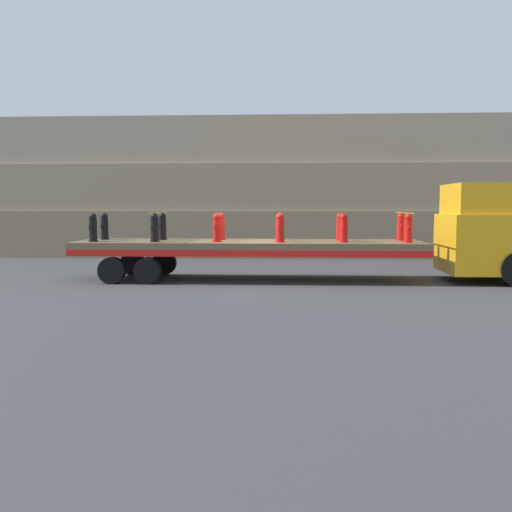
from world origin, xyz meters
TOP-DOWN VIEW (x-y plane):
  - ground_plane at (0.00, 0.00)m, footprint 120.00×120.00m
  - rock_cliff at (0.00, 8.82)m, footprint 60.00×3.30m
  - truck_cab at (7.42, 0.00)m, footprint 2.67×2.66m
  - flatbed_trailer at (-0.42, 0.00)m, footprint 10.83×2.63m
  - fire_hydrant_black_near_0 at (-4.82, -0.56)m, footprint 0.31×0.48m
  - fire_hydrant_black_far_0 at (-4.82, 0.56)m, footprint 0.31×0.48m
  - fire_hydrant_black_near_1 at (-2.89, -0.56)m, footprint 0.31×0.48m
  - fire_hydrant_black_far_1 at (-2.89, 0.56)m, footprint 0.31×0.48m
  - fire_hydrant_red_near_2 at (-0.96, -0.56)m, footprint 0.31×0.48m
  - fire_hydrant_red_far_2 at (-0.96, 0.56)m, footprint 0.31×0.48m
  - fire_hydrant_red_near_3 at (0.96, -0.56)m, footprint 0.31×0.48m
  - fire_hydrant_red_far_3 at (0.96, 0.56)m, footprint 0.31×0.48m
  - fire_hydrant_red_near_4 at (2.89, -0.56)m, footprint 0.31×0.48m
  - fire_hydrant_red_far_4 at (2.89, 0.56)m, footprint 0.31×0.48m
  - fire_hydrant_red_near_5 at (4.82, -0.56)m, footprint 0.31×0.48m
  - fire_hydrant_red_far_5 at (4.82, 0.56)m, footprint 0.31×0.48m
  - cargo_strap_rear at (-2.89, 0.00)m, footprint 0.05×2.73m
  - cargo_strap_middle at (4.82, 0.00)m, footprint 0.05×2.73m

SIDE VIEW (x-z plane):
  - ground_plane at x=0.00m, z-range 0.00..0.00m
  - flatbed_trailer at x=-0.42m, z-range 0.42..1.65m
  - truck_cab at x=7.42m, z-range -0.01..2.99m
  - fire_hydrant_black_near_0 at x=-4.82m, z-range 1.22..2.10m
  - fire_hydrant_black_far_0 at x=-4.82m, z-range 1.22..2.10m
  - fire_hydrant_black_near_1 at x=-2.89m, z-range 1.22..2.10m
  - fire_hydrant_black_far_1 at x=-2.89m, z-range 1.22..2.10m
  - fire_hydrant_red_near_2 at x=-0.96m, z-range 1.22..2.10m
  - fire_hydrant_red_far_2 at x=-0.96m, z-range 1.22..2.10m
  - fire_hydrant_red_near_3 at x=0.96m, z-range 1.22..2.10m
  - fire_hydrant_red_far_3 at x=0.96m, z-range 1.22..2.10m
  - fire_hydrant_red_near_4 at x=2.89m, z-range 1.22..2.10m
  - fire_hydrant_red_far_4 at x=2.89m, z-range 1.22..2.10m
  - fire_hydrant_red_near_5 at x=4.82m, z-range 1.22..2.10m
  - fire_hydrant_red_far_5 at x=4.82m, z-range 1.22..2.10m
  - cargo_strap_rear at x=-2.89m, z-range 2.11..2.12m
  - cargo_strap_middle at x=4.82m, z-range 2.11..2.12m
  - rock_cliff at x=0.00m, z-range 0.00..6.33m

